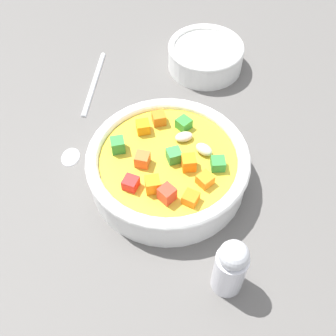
# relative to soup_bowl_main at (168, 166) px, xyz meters

# --- Properties ---
(ground_plane) EXTENTS (1.40, 1.40, 0.02)m
(ground_plane) POSITION_rel_soup_bowl_main_xyz_m (0.00, 0.00, -0.04)
(ground_plane) COLOR #565451
(soup_bowl_main) EXTENTS (0.20, 0.20, 0.06)m
(soup_bowl_main) POSITION_rel_soup_bowl_main_xyz_m (0.00, 0.00, 0.00)
(soup_bowl_main) COLOR white
(soup_bowl_main) RESTS_ON ground_plane
(spoon) EXTENTS (0.24, 0.04, 0.01)m
(spoon) POSITION_rel_soup_bowl_main_xyz_m (0.09, 0.15, -0.02)
(spoon) COLOR silver
(spoon) RESTS_ON ground_plane
(side_bowl_small) EXTENTS (0.12, 0.12, 0.04)m
(side_bowl_small) POSITION_rel_soup_bowl_main_xyz_m (0.23, -0.01, -0.01)
(side_bowl_small) COLOR white
(side_bowl_small) RESTS_ON ground_plane
(pepper_shaker) EXTENTS (0.03, 0.03, 0.08)m
(pepper_shaker) POSITION_rel_soup_bowl_main_xyz_m (-0.12, -0.09, 0.01)
(pepper_shaker) COLOR silver
(pepper_shaker) RESTS_ON ground_plane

